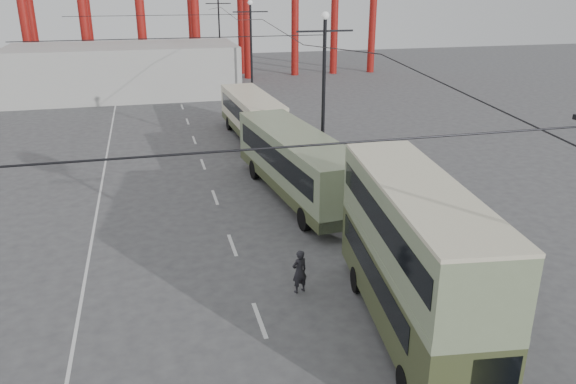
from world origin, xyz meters
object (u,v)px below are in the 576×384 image
object	(u,v)px
double_decker_bus	(414,252)
single_decker_cream	(252,114)
pedestrian	(300,271)
single_decker_green	(298,162)

from	to	relation	value
double_decker_bus	single_decker_cream	size ratio (longest dim) A/B	0.95
pedestrian	single_decker_green	bearing A→B (deg)	-122.87
double_decker_bus	single_decker_green	bearing A→B (deg)	98.69
single_decker_green	single_decker_cream	bearing A→B (deg)	84.07
single_decker_cream	double_decker_bus	bearing A→B (deg)	-91.89
single_decker_green	single_decker_cream	xyz separation A→B (m)	(-0.06, 12.58, -0.16)
single_decker_cream	pedestrian	xyz separation A→B (m)	(-2.43, -22.08, -0.94)
single_decker_green	pedestrian	size ratio (longest dim) A/B	7.35
single_decker_green	single_decker_cream	world-z (taller)	single_decker_green
single_decker_cream	pedestrian	bearing A→B (deg)	-99.01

